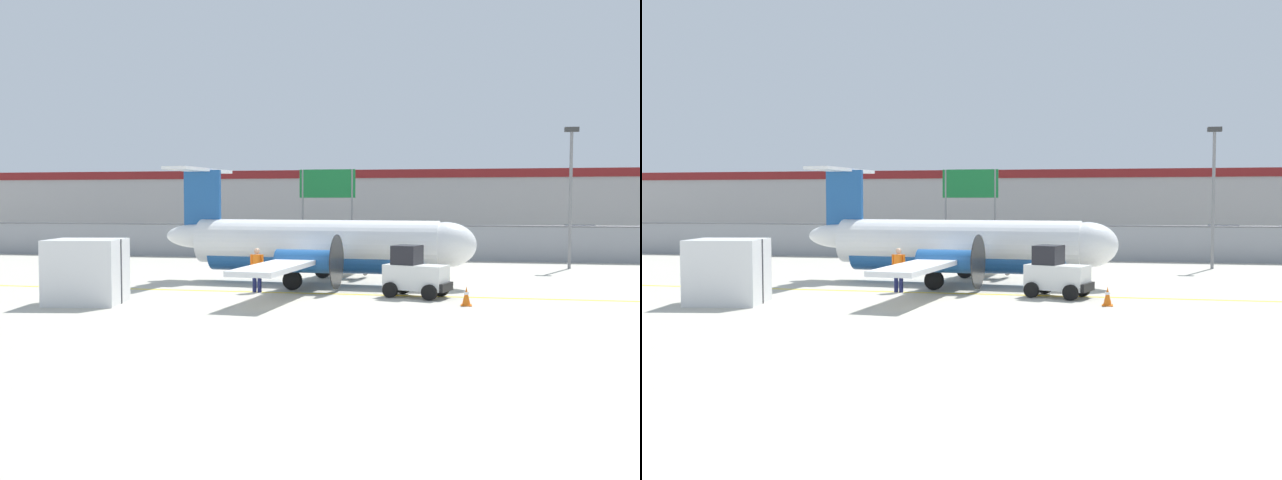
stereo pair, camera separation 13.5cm
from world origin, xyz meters
TOP-DOWN VIEW (x-y plane):
  - ground_plane at (0.00, 2.00)m, footprint 140.00×140.00m
  - perimeter_fence at (0.00, 18.00)m, footprint 98.00×0.10m
  - parking_lot_strip at (0.00, 29.50)m, footprint 98.00×17.00m
  - background_building at (0.00, 47.99)m, footprint 91.00×8.10m
  - commuter_airplane at (0.72, 5.07)m, footprint 13.63×16.08m
  - baggage_tug at (4.83, 1.73)m, footprint 2.56×1.97m
  - ground_crew_worker at (-1.17, 1.91)m, footprint 0.54×0.36m
  - cargo_container at (-6.04, -2.07)m, footprint 2.68×2.34m
  - traffic_cone_near_left at (-2.19, 7.95)m, footprint 0.36×0.36m
  - traffic_cone_near_right at (6.66, -0.14)m, footprint 0.36×0.36m
  - parked_car_0 at (-15.03, 28.19)m, footprint 4.26×2.13m
  - parked_car_1 at (-10.90, 23.70)m, footprint 4.23×2.07m
  - parked_car_2 at (-4.01, 28.73)m, footprint 4.30×2.22m
  - parked_car_3 at (0.43, 29.36)m, footprint 4.33×2.28m
  - parked_car_4 at (4.35, 34.36)m, footprint 4.23×2.06m
  - parked_car_5 at (8.92, 26.68)m, footprint 4.20×2.00m
  - parked_car_6 at (15.31, 32.22)m, footprint 4.35×2.34m
  - apron_light_pole at (12.05, 14.16)m, footprint 0.70×0.30m
  - highway_sign at (-1.80, 20.46)m, footprint 3.60×0.14m

SIDE VIEW (x-z plane):
  - ground_plane at x=0.00m, z-range 0.00..0.01m
  - parking_lot_strip at x=0.00m, z-range 0.00..0.12m
  - traffic_cone_near_left at x=-2.19m, z-range -0.01..0.63m
  - traffic_cone_near_right at x=6.66m, z-range -0.01..0.63m
  - baggage_tug at x=4.83m, z-range -0.08..1.80m
  - parked_car_0 at x=-15.03m, z-range 0.10..1.68m
  - parked_car_1 at x=-10.90m, z-range 0.10..1.68m
  - parked_car_2 at x=-4.01m, z-range 0.10..1.68m
  - parked_car_3 at x=0.43m, z-range 0.10..1.68m
  - parked_car_4 at x=4.35m, z-range 0.10..1.68m
  - parked_car_5 at x=8.92m, z-range 0.10..1.68m
  - parked_car_6 at x=15.31m, z-range 0.10..1.68m
  - ground_crew_worker at x=-1.17m, z-range 0.10..1.80m
  - cargo_container at x=-6.04m, z-range 0.00..2.20m
  - perimeter_fence at x=0.00m, z-range 0.07..2.17m
  - commuter_airplane at x=0.72m, z-range -0.86..4.06m
  - background_building at x=0.00m, z-range 0.01..6.51m
  - highway_sign at x=-1.80m, z-range 1.39..6.89m
  - apron_light_pole at x=12.05m, z-range 0.67..7.94m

